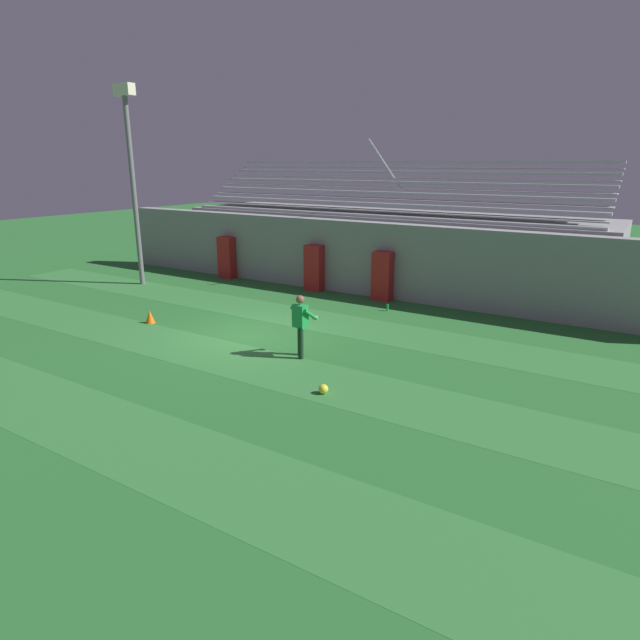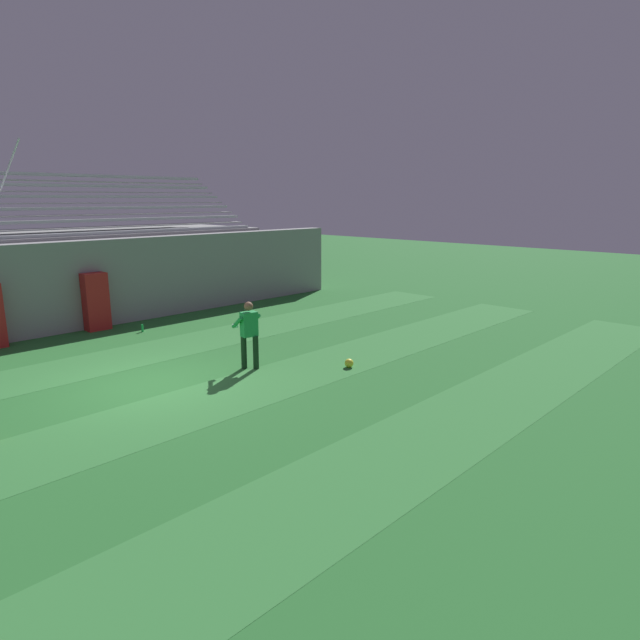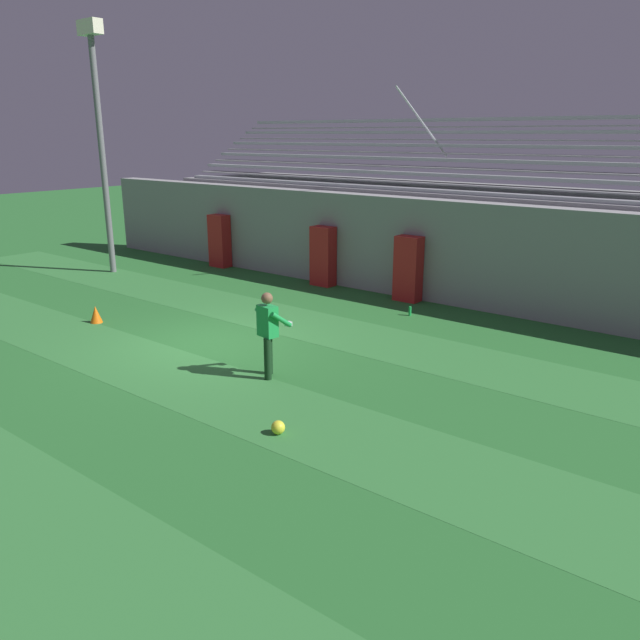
# 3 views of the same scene
# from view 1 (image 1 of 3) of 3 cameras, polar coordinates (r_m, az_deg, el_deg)

# --- Properties ---
(ground_plane) EXTENTS (80.00, 80.00, 0.00)m
(ground_plane) POSITION_cam_1_polar(r_m,az_deg,el_deg) (16.05, -7.66, -1.61)
(ground_plane) COLOR #286B2D
(turf_stripe_near) EXTENTS (28.00, 2.11, 0.01)m
(turf_stripe_near) POSITION_cam_1_polar(r_m,az_deg,el_deg) (12.40, -25.83, -8.74)
(turf_stripe_near) COLOR #337A38
(turf_stripe_near) RESTS_ON ground
(turf_stripe_mid) EXTENTS (28.00, 2.11, 0.01)m
(turf_stripe_mid) POSITION_cam_1_polar(r_m,az_deg,el_deg) (14.80, -12.09, -3.40)
(turf_stripe_mid) COLOR #337A38
(turf_stripe_mid) RESTS_ON ground
(turf_stripe_far) EXTENTS (28.00, 2.11, 0.01)m
(turf_stripe_far) POSITION_cam_1_polar(r_m,az_deg,el_deg) (17.89, -2.72, 0.42)
(turf_stripe_far) COLOR #337A38
(turf_stripe_far) RESTS_ON ground
(back_wall) EXTENTS (24.00, 0.60, 2.80)m
(back_wall) POSITION_cam_1_polar(r_m,az_deg,el_deg) (20.96, 3.66, 6.70)
(back_wall) COLOR gray
(back_wall) RESTS_ON ground
(padding_pillar_gate_left) EXTENTS (0.72, 0.44, 1.82)m
(padding_pillar_gate_left) POSITION_cam_1_polar(r_m,az_deg,el_deg) (21.34, -0.63, 5.56)
(padding_pillar_gate_left) COLOR #B21E1E
(padding_pillar_gate_left) RESTS_ON ground
(padding_pillar_gate_right) EXTENTS (0.72, 0.44, 1.82)m
(padding_pillar_gate_right) POSITION_cam_1_polar(r_m,az_deg,el_deg) (19.90, 6.67, 4.66)
(padding_pillar_gate_right) COLOR #B21E1E
(padding_pillar_gate_right) RESTS_ON ground
(padding_pillar_far_left) EXTENTS (0.72, 0.44, 1.82)m
(padding_pillar_far_left) POSITION_cam_1_polar(r_m,az_deg,el_deg) (24.11, -9.91, 6.58)
(padding_pillar_far_left) COLOR #B21E1E
(padding_pillar_far_left) RESTS_ON ground
(bleacher_stand) EXTENTS (18.00, 4.75, 5.83)m
(bleacher_stand) POSITION_cam_1_polar(r_m,az_deg,el_deg) (23.32, 6.88, 7.88)
(bleacher_stand) COLOR gray
(bleacher_stand) RESTS_ON ground
(floodlight_pole) EXTENTS (0.90, 0.36, 7.85)m
(floodlight_pole) POSITION_cam_1_polar(r_m,az_deg,el_deg) (23.40, -19.52, 15.65)
(floodlight_pole) COLOR slate
(floodlight_pole) RESTS_ON ground
(goalkeeper) EXTENTS (0.65, 0.63, 1.67)m
(goalkeeper) POSITION_cam_1_polar(r_m,az_deg,el_deg) (13.89, -2.07, -0.21)
(goalkeeper) COLOR #143319
(goalkeeper) RESTS_ON ground
(soccer_ball) EXTENTS (0.22, 0.22, 0.22)m
(soccer_ball) POSITION_cam_1_polar(r_m,az_deg,el_deg) (11.94, 0.36, -7.38)
(soccer_ball) COLOR yellow
(soccer_ball) RESTS_ON ground
(traffic_cone) EXTENTS (0.30, 0.30, 0.42)m
(traffic_cone) POSITION_cam_1_polar(r_m,az_deg,el_deg) (17.89, -17.68, 0.34)
(traffic_cone) COLOR orange
(traffic_cone) RESTS_ON ground
(water_bottle) EXTENTS (0.07, 0.07, 0.24)m
(water_bottle) POSITION_cam_1_polar(r_m,az_deg,el_deg) (18.61, 7.21, 1.32)
(water_bottle) COLOR green
(water_bottle) RESTS_ON ground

